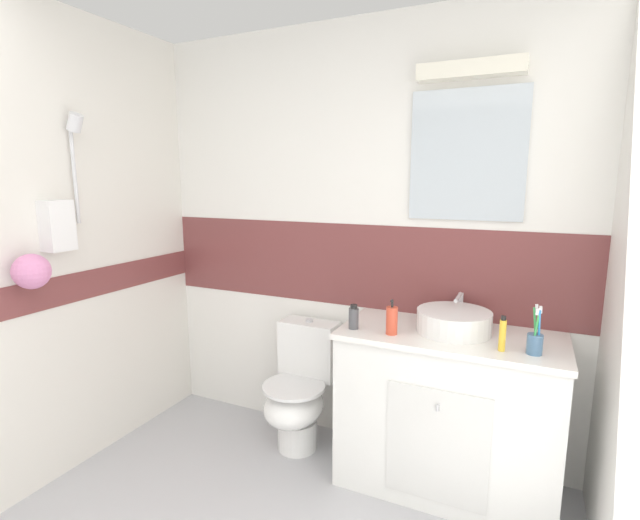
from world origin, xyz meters
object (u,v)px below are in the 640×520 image
(sink_basin, at_px, (454,320))
(soap_dispenser, at_px, (392,320))
(toothbrush_cup, at_px, (535,341))
(toothpaste_tube_upright, at_px, (502,334))
(lotion_bottle_short, at_px, (354,318))
(toilet, at_px, (300,390))

(sink_basin, relative_size, soap_dispenser, 2.30)
(toothbrush_cup, distance_m, toothpaste_tube_upright, 0.14)
(soap_dispenser, xyz_separation_m, toothpaste_tube_upright, (0.51, -0.01, 0.01))
(lotion_bottle_short, height_order, toothpaste_tube_upright, toothpaste_tube_upright)
(toilet, bearing_deg, toothpaste_tube_upright, -8.52)
(toothbrush_cup, bearing_deg, sink_basin, 157.37)
(sink_basin, xyz_separation_m, toothbrush_cup, (0.37, -0.16, -0.00))
(lotion_bottle_short, bearing_deg, sink_basin, 19.12)
(toilet, bearing_deg, lotion_bottle_short, -21.46)
(toilet, bearing_deg, sink_basin, 0.53)
(toilet, xyz_separation_m, toothbrush_cup, (1.25, -0.15, 0.55))
(sink_basin, bearing_deg, toothpaste_tube_upright, -36.32)
(sink_basin, height_order, soap_dispenser, soap_dispenser)
(toilet, distance_m, lotion_bottle_short, 0.70)
(toilet, distance_m, toothbrush_cup, 1.38)
(lotion_bottle_short, xyz_separation_m, toothpaste_tube_upright, (0.72, -0.01, 0.02))
(sink_basin, bearing_deg, toilet, -179.47)
(toothpaste_tube_upright, bearing_deg, toilet, 171.48)
(sink_basin, distance_m, soap_dispenser, 0.32)
(toothbrush_cup, xyz_separation_m, soap_dispenser, (-0.65, -0.01, 0.01))
(toilet, distance_m, soap_dispenser, 0.84)
(toothbrush_cup, height_order, soap_dispenser, toothbrush_cup)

